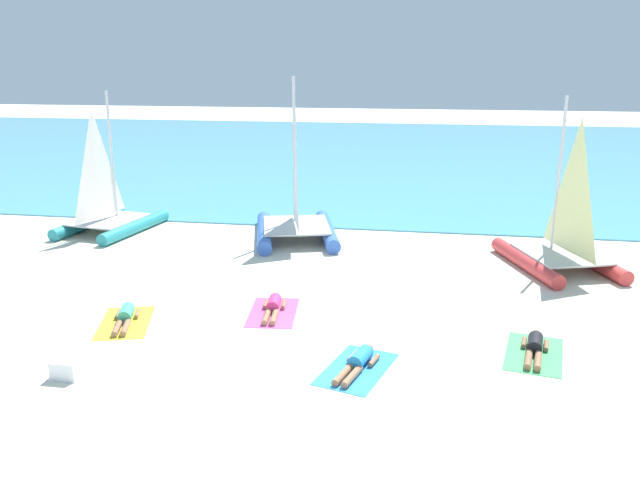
{
  "coord_description": "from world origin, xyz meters",
  "views": [
    {
      "loc": [
        2.71,
        -11.28,
        5.76
      ],
      "look_at": [
        0.0,
        4.68,
        1.2
      ],
      "focal_mm": 35.74,
      "sensor_mm": 36.0,
      "label": 1
    }
  ],
  "objects_px": {
    "sailboat_red": "(561,244)",
    "sunbather_rightmost": "(535,347)",
    "sunbather_leftmost": "(125,316)",
    "sailboat_teal": "(108,212)",
    "sunbather_center_right": "(358,362)",
    "towel_rightmost": "(534,354)",
    "towel_center_left": "(273,312)",
    "towel_center_right": "(357,369)",
    "cooler_box": "(66,369)",
    "sailboat_blue": "(296,216)",
    "sunbather_center_left": "(273,306)",
    "towel_leftmost": "(125,323)"
  },
  "relations": [
    {
      "from": "sailboat_red",
      "to": "sailboat_blue",
      "type": "xyz_separation_m",
      "value": [
        -8.1,
        1.81,
        0.07
      ]
    },
    {
      "from": "sailboat_teal",
      "to": "towel_center_right",
      "type": "xyz_separation_m",
      "value": [
        9.7,
        -8.86,
        -0.71
      ]
    },
    {
      "from": "towel_center_left",
      "to": "sunbather_center_left",
      "type": "bearing_deg",
      "value": 96.36
    },
    {
      "from": "sunbather_center_left",
      "to": "sunbather_rightmost",
      "type": "xyz_separation_m",
      "value": [
        5.8,
        -1.28,
        0.0
      ]
    },
    {
      "from": "sailboat_teal",
      "to": "sunbather_leftmost",
      "type": "distance_m",
      "value": 8.55
    },
    {
      "from": "sailboat_teal",
      "to": "sunbather_leftmost",
      "type": "height_order",
      "value": "sailboat_teal"
    },
    {
      "from": "sailboat_blue",
      "to": "towel_center_left",
      "type": "distance_m",
      "value": 6.55
    },
    {
      "from": "sailboat_red",
      "to": "sunbather_rightmost",
      "type": "distance_m",
      "value": 6.08
    },
    {
      "from": "sunbather_center_left",
      "to": "towel_rightmost",
      "type": "relative_size",
      "value": 0.83
    },
    {
      "from": "sailboat_teal",
      "to": "towel_center_right",
      "type": "relative_size",
      "value": 2.53
    },
    {
      "from": "sailboat_red",
      "to": "sunbather_center_left",
      "type": "height_order",
      "value": "sailboat_red"
    },
    {
      "from": "towel_center_left",
      "to": "towel_center_right",
      "type": "xyz_separation_m",
      "value": [
        2.29,
        -2.54,
        0.0
      ]
    },
    {
      "from": "sailboat_blue",
      "to": "towel_rightmost",
      "type": "bearing_deg",
      "value": -64.43
    },
    {
      "from": "sunbather_rightmost",
      "to": "towel_center_right",
      "type": "bearing_deg",
      "value": -148.31
    },
    {
      "from": "sailboat_teal",
      "to": "sunbather_center_right",
      "type": "distance_m",
      "value": 13.12
    },
    {
      "from": "sunbather_center_right",
      "to": "towel_rightmost",
      "type": "bearing_deg",
      "value": 34.75
    },
    {
      "from": "sailboat_red",
      "to": "sunbather_center_left",
      "type": "distance_m",
      "value": 8.66
    },
    {
      "from": "sailboat_teal",
      "to": "sunbather_leftmost",
      "type": "xyz_separation_m",
      "value": [
        4.21,
        -7.42,
        -0.58
      ]
    },
    {
      "from": "towel_center_left",
      "to": "sailboat_red",
      "type": "bearing_deg",
      "value": 32.42
    },
    {
      "from": "towel_center_left",
      "to": "sunbather_center_right",
      "type": "distance_m",
      "value": 3.38
    },
    {
      "from": "sailboat_blue",
      "to": "towel_rightmost",
      "type": "distance_m",
      "value": 10.17
    },
    {
      "from": "sunbather_rightmost",
      "to": "sunbather_center_left",
      "type": "bearing_deg",
      "value": 178.54
    },
    {
      "from": "towel_leftmost",
      "to": "sunbather_center_left",
      "type": "bearing_deg",
      "value": 21.12
    },
    {
      "from": "sailboat_teal",
      "to": "sunbather_center_right",
      "type": "xyz_separation_m",
      "value": [
        9.72,
        -8.8,
        -0.58
      ]
    },
    {
      "from": "towel_center_left",
      "to": "cooler_box",
      "type": "xyz_separation_m",
      "value": [
        -3.06,
        -3.8,
        0.17
      ]
    },
    {
      "from": "sailboat_teal",
      "to": "sunbather_center_right",
      "type": "height_order",
      "value": "sailboat_teal"
    },
    {
      "from": "sailboat_blue",
      "to": "sunbather_rightmost",
      "type": "distance_m",
      "value": 10.12
    },
    {
      "from": "sunbather_leftmost",
      "to": "sunbather_center_right",
      "type": "xyz_separation_m",
      "value": [
        5.51,
        -1.38,
        0.0
      ]
    },
    {
      "from": "towel_center_left",
      "to": "sunbather_rightmost",
      "type": "xyz_separation_m",
      "value": [
        5.79,
        -1.21,
        0.13
      ]
    },
    {
      "from": "towel_leftmost",
      "to": "towel_center_left",
      "type": "height_order",
      "value": "same"
    },
    {
      "from": "sailboat_red",
      "to": "towel_center_left",
      "type": "height_order",
      "value": "sailboat_red"
    },
    {
      "from": "sailboat_teal",
      "to": "towel_leftmost",
      "type": "height_order",
      "value": "sailboat_teal"
    },
    {
      "from": "sunbather_leftmost",
      "to": "cooler_box",
      "type": "relative_size",
      "value": 3.09
    },
    {
      "from": "sunbather_center_right",
      "to": "towel_center_right",
      "type": "bearing_deg",
      "value": -90.0
    },
    {
      "from": "towel_center_right",
      "to": "towel_rightmost",
      "type": "bearing_deg",
      "value": 19.85
    },
    {
      "from": "sunbather_leftmost",
      "to": "sunbather_rightmost",
      "type": "xyz_separation_m",
      "value": [
        8.99,
        -0.12,
        0.0
      ]
    },
    {
      "from": "towel_center_left",
      "to": "towel_rightmost",
      "type": "relative_size",
      "value": 1.0
    },
    {
      "from": "sailboat_red",
      "to": "sunbather_center_left",
      "type": "relative_size",
      "value": 3.09
    },
    {
      "from": "sunbather_center_left",
      "to": "sunbather_rightmost",
      "type": "bearing_deg",
      "value": -18.78
    },
    {
      "from": "towel_center_right",
      "to": "sunbather_center_right",
      "type": "height_order",
      "value": "sunbather_center_right"
    },
    {
      "from": "towel_center_left",
      "to": "sunbather_center_left",
      "type": "height_order",
      "value": "sunbather_center_left"
    },
    {
      "from": "towel_leftmost",
      "to": "sunbather_rightmost",
      "type": "xyz_separation_m",
      "value": [
        8.98,
        -0.05,
        0.13
      ]
    },
    {
      "from": "sailboat_blue",
      "to": "sunbather_center_right",
      "type": "distance_m",
      "value": 9.47
    },
    {
      "from": "towel_center_right",
      "to": "towel_rightmost",
      "type": "distance_m",
      "value": 3.71
    },
    {
      "from": "towel_leftmost",
      "to": "sailboat_teal",
      "type": "bearing_deg",
      "value": 119.48
    },
    {
      "from": "sailboat_blue",
      "to": "towel_center_right",
      "type": "relative_size",
      "value": 2.79
    },
    {
      "from": "sailboat_red",
      "to": "sailboat_blue",
      "type": "bearing_deg",
      "value": 148.28
    },
    {
      "from": "towel_rightmost",
      "to": "cooler_box",
      "type": "bearing_deg",
      "value": -164.11
    },
    {
      "from": "towel_leftmost",
      "to": "sunbather_leftmost",
      "type": "xyz_separation_m",
      "value": [
        -0.02,
        0.06,
        0.13
      ]
    },
    {
      "from": "sailboat_blue",
      "to": "sunbather_center_left",
      "type": "bearing_deg",
      "value": -97.84
    }
  ]
}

